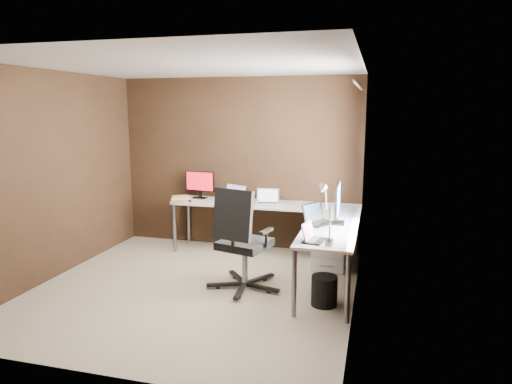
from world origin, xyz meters
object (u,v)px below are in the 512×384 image
office_chair (243,260)px  laptop_silver (268,201)px  drawer_pedestal (330,245)px  monitor_left (200,183)px  monitor_right (338,201)px  desk_lamp (324,206)px  laptop_white (233,199)px  laptop_black_big (317,219)px  book_stack (180,199)px  laptop_black_small (312,237)px  wastebasket (324,291)px

office_chair → laptop_silver: bearing=106.2°
drawer_pedestal → office_chair: (-0.88, -1.00, 0.05)m
monitor_left → monitor_right: monitor_right is taller
desk_lamp → office_chair: desk_lamp is taller
monitor_left → laptop_silver: bearing=-1.8°
laptop_white → laptop_black_big: 1.61m
monitor_right → office_chair: monitor_right is taller
laptop_white → laptop_black_big: size_ratio=1.00×
monitor_left → laptop_white: bearing=-9.2°
laptop_black_big → book_stack: laptop_black_big is taller
drawer_pedestal → monitor_right: (0.13, -0.55, 0.70)m
laptop_black_small → wastebasket: 0.64m
monitor_left → wastebasket: 2.77m
laptop_black_small → wastebasket: size_ratio=0.98×
laptop_black_big → office_chair: 0.98m
drawer_pedestal → monitor_left: bearing=166.4°
monitor_right → desk_lamp: 0.84m
monitor_left → laptop_black_small: size_ratio=1.48×
drawer_pedestal → desk_lamp: desk_lamp is taller
laptop_white → wastebasket: bearing=-21.7°
laptop_black_big → laptop_black_small: size_ratio=1.38×
drawer_pedestal → laptop_silver: (-0.91, 0.31, 0.48)m
office_chair → desk_lamp: bearing=-6.6°
laptop_silver → office_chair: office_chair is taller
laptop_white → office_chair: bearing=-43.9°
monitor_left → wastebasket: size_ratio=1.46×
drawer_pedestal → laptop_silver: 1.07m
laptop_black_small → book_stack: (-2.11, 1.48, -0.00)m
laptop_black_small → monitor_right: bearing=-1.7°
drawer_pedestal → laptop_black_big: size_ratio=1.39×
monitor_right → laptop_black_big: (-0.23, -0.06, -0.22)m
laptop_black_small → office_chair: (-0.83, 0.33, -0.42)m
laptop_black_small → office_chair: size_ratio=0.26×
book_stack → monitor_right: bearing=-16.9°
monitor_left → desk_lamp: (2.05, -1.86, 0.15)m
monitor_left → laptop_black_big: bearing=-22.7°
monitor_right → wastebasket: size_ratio=1.82×
laptop_white → desk_lamp: desk_lamp is taller
laptop_white → desk_lamp: 2.28m
wastebasket → drawer_pedestal: bearing=93.3°
laptop_white → office_chair: size_ratio=0.36×
monitor_left → office_chair: office_chair is taller
book_stack → laptop_black_small: bearing=-35.1°
monitor_right → book_stack: (-2.29, 0.70, -0.23)m
laptop_white → laptop_black_big: laptop_white is taller
laptop_black_small → office_chair: office_chair is taller
monitor_right → laptop_white: (-1.55, 0.86, -0.22)m
laptop_black_small → desk_lamp: bearing=-99.6°
monitor_left → wastebasket: monitor_left is taller
laptop_silver → office_chair: size_ratio=0.29×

